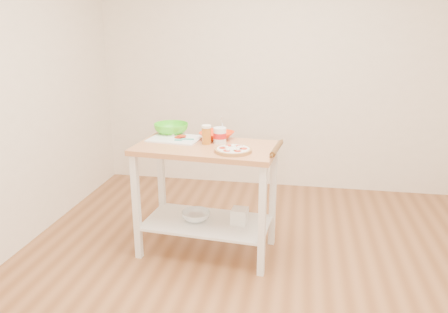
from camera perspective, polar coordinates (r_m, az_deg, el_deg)
room_shell at (r=2.59m, az=4.80°, el=6.93°), size 4.04×4.54×2.74m
prep_island at (r=3.43m, az=-2.30°, el=-2.67°), size 1.12×0.68×0.90m
pizza at (r=3.18m, az=1.21°, el=0.88°), size 0.27×0.27×0.04m
cutting_board at (r=3.55m, az=-6.37°, el=2.38°), size 0.43×0.35×0.04m
spatula at (r=3.48m, az=-5.32°, el=2.22°), size 0.15×0.06×0.01m
knife at (r=3.73m, az=-7.34°, el=3.21°), size 0.26×0.10×0.01m
orange_bowl at (r=3.52m, az=-0.96°, el=2.75°), size 0.33×0.33×0.06m
green_bowl at (r=3.72m, az=-6.91°, el=3.62°), size 0.33×0.33×0.09m
beer_pint at (r=3.38m, az=-2.31°, el=2.88°), size 0.07×0.07×0.15m
yogurt_tub at (r=3.41m, az=-0.55°, el=2.79°), size 0.10×0.10×0.22m
rolling_pin at (r=3.22m, az=6.90°, el=1.04°), size 0.08×0.35×0.04m
shelf_glass_bowl at (r=3.59m, az=-3.69°, el=-7.75°), size 0.24×0.24×0.07m
shelf_bin at (r=3.52m, az=2.05°, el=-7.78°), size 0.14×0.14×0.13m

